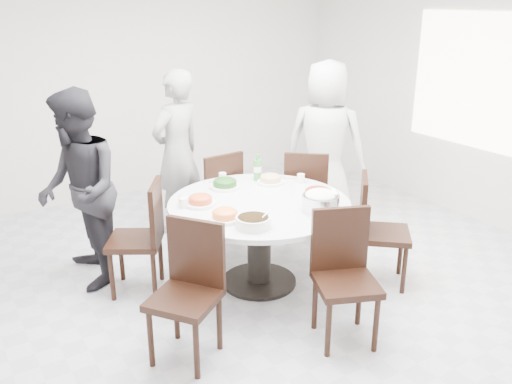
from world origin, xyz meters
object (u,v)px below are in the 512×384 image
chair_n (214,197)px  diner_right (325,144)px  chair_ne (306,194)px  chair_s (346,281)px  chair_se (384,231)px  diner_left (79,191)px  soup_bowl (253,222)px  beverage_bottle (257,167)px  chair_nw (135,238)px  rice_bowl (321,203)px  dining_table (259,243)px  diner_middle (177,153)px  chair_sw (184,296)px

chair_n → diner_right: diner_right is taller
chair_ne → chair_s: 1.77m
chair_n → chair_se: same height
diner_left → soup_bowl: diner_left is taller
chair_ne → beverage_bottle: beverage_bottle is taller
chair_n → chair_s: (-0.02, -1.98, 0.00)m
chair_nw → rice_bowl: bearing=86.5°
chair_se → dining_table: bearing=100.2°
diner_right → beverage_bottle: (-1.04, -0.30, -0.00)m
diner_middle → soup_bowl: 1.85m
diner_middle → diner_left: (-1.16, -0.60, -0.01)m
chair_se → chair_nw: bearing=102.8°
chair_ne → beverage_bottle: 0.73m
chair_ne → diner_middle: 1.37m
dining_table → chair_n: bearing=84.8°
diner_left → rice_bowl: diner_left is taller
chair_se → diner_middle: size_ratio=0.56×
chair_n → chair_s: size_ratio=1.00×
chair_sw → diner_left: (-0.26, 1.42, 0.36)m
diner_right → chair_n: bearing=43.7°
chair_s → diner_left: bearing=148.1°
diner_middle → chair_n: bearing=90.0°
chair_nw → diner_left: size_ratio=0.57×
chair_nw → chair_sw: size_ratio=1.00×
chair_se → diner_left: diner_left is taller
diner_middle → diner_right: bearing=135.4°
chair_ne → diner_middle: diner_middle is taller
chair_s → beverage_bottle: bearing=104.5°
beverage_bottle → diner_middle: bearing=111.3°
chair_sw → rice_bowl: bearing=62.3°
chair_ne → diner_left: 2.18m
chair_ne → chair_sw: size_ratio=1.00×
chair_nw → beverage_bottle: beverage_bottle is taller
chair_sw → diner_left: size_ratio=0.57×
diner_right → chair_s: bearing=107.3°
chair_nw → chair_s: (0.99, -1.47, 0.00)m
chair_ne → chair_se: size_ratio=1.00×
diner_middle → rice_bowl: diner_middle is taller
dining_table → chair_ne: bearing=31.0°
chair_nw → chair_sw: bearing=28.9°
soup_bowl → beverage_bottle: 1.08m
chair_nw → beverage_bottle: bearing=123.1°
rice_bowl → diner_right: bearing=49.5°
diner_middle → chair_s: bearing=73.4°
dining_table → diner_left: size_ratio=0.90×
chair_se → diner_left: bearing=98.8°
soup_bowl → diner_middle: bearing=82.6°
chair_ne → chair_sw: (-1.87, -1.14, 0.00)m
diner_middle → rice_bowl: (0.38, -1.84, -0.03)m
rice_bowl → soup_bowl: size_ratio=1.14×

